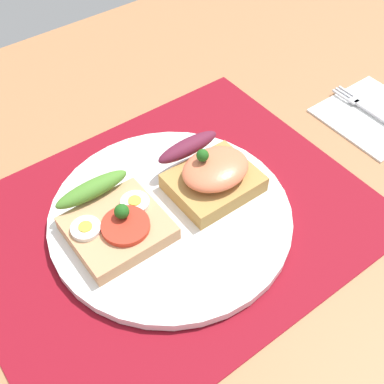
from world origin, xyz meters
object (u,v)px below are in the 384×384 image
sandwich_egg_tomato (114,221)px  fork (373,113)px  napkin (375,115)px  plate (171,216)px  sandwich_salmon (209,171)px

sandwich_egg_tomato → fork: 38.70cm
napkin → fork: size_ratio=0.89×
fork → plate: bearing=176.9°
plate → fork: bearing=-3.1°
plate → napkin: 32.83cm
napkin → fork: fork is taller
plate → napkin: plate is taller
sandwich_egg_tomato → sandwich_salmon: size_ratio=1.10×
napkin → fork: (-0.28, 0.14, 0.46)cm
plate → sandwich_salmon: bearing=8.7°
sandwich_egg_tomato → napkin: size_ratio=0.82×
sandwich_salmon → sandwich_egg_tomato: bearing=175.9°
sandwich_salmon → plate: bearing=-171.3°
sandwich_egg_tomato → napkin: 39.02cm
plate → sandwich_egg_tomato: (-6.00, 1.80, 1.85)cm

